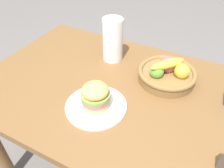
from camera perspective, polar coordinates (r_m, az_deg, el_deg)
The scene contains 5 objects.
dining_table at distance 1.15m, azimuth 1.74°, elevation -5.04°, with size 1.40×0.90×0.75m.
plate at distance 0.99m, azimuth -4.10°, elevation -5.68°, with size 0.27×0.27×0.01m, color white.
sandwich at distance 0.94m, azimuth -4.28°, elevation -2.94°, with size 0.13×0.13×0.12m.
fruit_basket at distance 1.14m, azimuth 13.97°, elevation 2.71°, with size 0.29×0.29×0.14m.
paper_towel_roll at distance 1.23m, azimuth 0.19°, elevation 11.23°, with size 0.11×0.11×0.24m, color white.
Camera 1 is at (0.34, -0.74, 1.46)m, focal length 35.67 mm.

